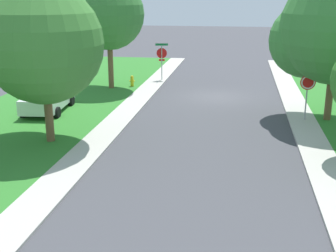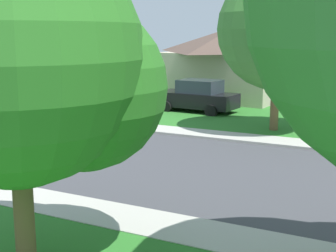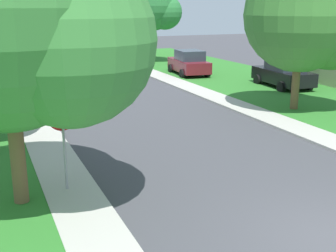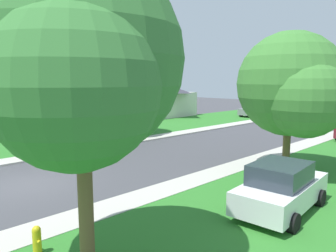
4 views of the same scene
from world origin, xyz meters
name	(u,v)px [view 3 (image 3 of 4)]	position (x,y,z in m)	size (l,w,h in m)	color
sidewalk_east	(234,105)	(4.70, 12.00, 0.05)	(1.40, 56.00, 0.10)	#B7B2A8
lawn_east	(311,97)	(9.40, 12.00, 0.04)	(8.00, 56.00, 0.08)	#2D7528
sidewalk_west	(36,124)	(-4.70, 12.00, 0.05)	(1.40, 56.00, 0.10)	#B7B2A8
stop_sign_far_corner	(63,123)	(-4.80, 4.84, 1.89)	(0.92, 0.92, 2.77)	#9E9EA3
car_black_far_down_street	(283,73)	(9.84, 15.00, 0.87)	(2.31, 4.44, 1.76)	black
car_maroon_behind_trees	(189,63)	(6.84, 21.57, 0.87)	(2.41, 4.48, 1.76)	maroon
tree_corner_large	(131,12)	(7.13, 34.72, 4.16)	(4.16, 3.87, 6.23)	brown
tree_sidewalk_far	(155,8)	(7.27, 29.01, 4.56)	(4.40, 4.09, 6.75)	brown
tree_sidewalk_mid	(309,19)	(7.01, 9.86, 4.16)	(5.43, 5.05, 6.85)	brown
tree_sidewalk_near	(20,16)	(-5.64, 4.31, 4.51)	(5.92, 5.51, 7.45)	brown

